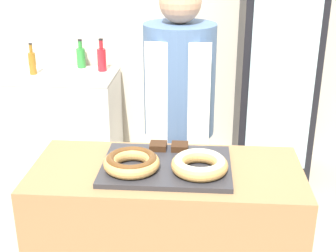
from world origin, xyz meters
TOP-DOWN VIEW (x-y plane):
  - wall_back at (0.00, 2.13)m, footprint 8.00×0.06m
  - display_counter at (0.00, 0.00)m, footprint 1.31×0.59m
  - serving_tray at (0.00, 0.00)m, footprint 0.62×0.45m
  - donut_chocolate_glaze at (-0.16, -0.07)m, footprint 0.26×0.26m
  - donut_light_glaze at (0.16, -0.07)m, footprint 0.26×0.26m
  - brownie_back_left at (-0.06, 0.17)m, footprint 0.09×0.09m
  - brownie_back_right at (0.06, 0.17)m, footprint 0.09×0.09m
  - baker_person at (0.03, 0.56)m, footprint 0.41×0.41m
  - beverage_fridge at (0.76, 1.74)m, footprint 0.59×0.66m
  - chest_freezer at (-1.04, 1.75)m, footprint 0.93×0.61m
  - bottle_green at (-0.91, 1.99)m, footprint 0.08×0.08m
  - bottle_red at (-0.70, 1.89)m, footprint 0.07×0.07m
  - bottle_amber at (-1.27, 1.74)m, footprint 0.06×0.06m

SIDE VIEW (x-z plane):
  - chest_freezer at x=-1.04m, z-range 0.00..0.86m
  - display_counter at x=0.00m, z-range 0.00..0.89m
  - beverage_fridge at x=0.76m, z-range 0.00..1.74m
  - serving_tray at x=0.00m, z-range 0.89..0.91m
  - baker_person at x=0.03m, z-range 0.04..1.80m
  - brownie_back_left at x=-0.06m, z-range 0.91..0.95m
  - brownie_back_right at x=0.06m, z-range 0.91..0.95m
  - bottle_green at x=-0.91m, z-range 0.82..1.08m
  - donut_chocolate_glaze at x=-0.16m, z-range 0.92..0.99m
  - donut_light_glaze at x=0.16m, z-range 0.92..0.99m
  - bottle_amber at x=-1.27m, z-range 0.82..1.09m
  - bottle_red at x=-0.70m, z-range 0.82..1.10m
  - wall_back at x=0.00m, z-range 0.00..2.70m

